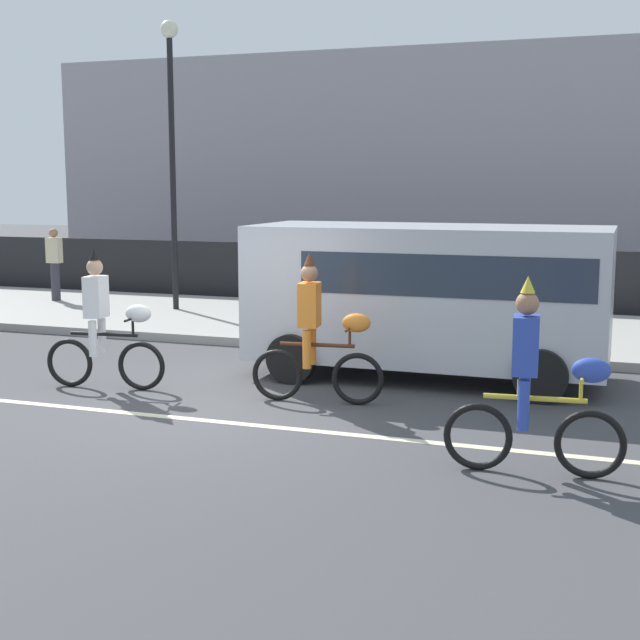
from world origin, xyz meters
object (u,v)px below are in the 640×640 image
pedestrian_onlooker (55,262)px  parade_cyclist_zebra (105,328)px  parked_van_silver (433,290)px  street_lamp_post (171,123)px  parade_cyclist_cobalt (537,389)px  parade_cyclist_orange (318,338)px

pedestrian_onlooker → parade_cyclist_zebra: bearing=-49.9°
parade_cyclist_zebra → parked_van_silver: 4.59m
parked_van_silver → street_lamp_post: 8.05m
parade_cyclist_cobalt → street_lamp_post: size_ratio=0.33×
parked_van_silver → pedestrian_onlooker: (-9.58, 4.43, -0.27)m
parade_cyclist_zebra → parade_cyclist_orange: bearing=4.0°
parked_van_silver → street_lamp_post: bearing=147.1°
street_lamp_post → parade_cyclist_zebra: bearing=-69.6°
parade_cyclist_cobalt → street_lamp_post: (-8.23, 8.02, 3.15)m
parade_cyclist_cobalt → parade_cyclist_orange: bearing=145.8°
parked_van_silver → pedestrian_onlooker: parked_van_silver is taller
parade_cyclist_zebra → parade_cyclist_cobalt: size_ratio=1.00×
parked_van_silver → parade_cyclist_orange: bearing=-118.5°
parade_cyclist_cobalt → parked_van_silver: bearing=115.4°
parade_cyclist_cobalt → parade_cyclist_zebra: bearing=163.4°
parade_cyclist_zebra → parade_cyclist_orange: same height
parked_van_silver → pedestrian_onlooker: bearing=155.2°
parade_cyclist_zebra → parked_van_silver: parked_van_silver is taller
parade_cyclist_zebra → pedestrian_onlooker: size_ratio=1.19×
parade_cyclist_zebra → parade_cyclist_orange: 3.00m
parade_cyclist_orange → street_lamp_post: street_lamp_post is taller
parade_cyclist_zebra → parade_cyclist_cobalt: same height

